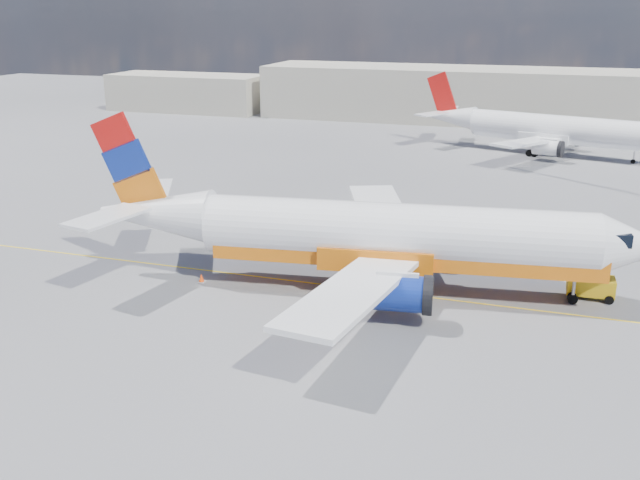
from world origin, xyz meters
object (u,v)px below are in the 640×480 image
(traffic_cone, at_px, (201,278))
(gse_tug, at_px, (589,283))
(second_jet, at_px, (547,129))
(main_jet, at_px, (377,235))

(traffic_cone, bearing_deg, gse_tug, 11.96)
(second_jet, relative_size, gse_tug, 10.78)
(main_jet, bearing_deg, gse_tug, 5.33)
(main_jet, bearing_deg, second_jet, 71.95)
(main_jet, relative_size, gse_tug, 12.76)
(second_jet, distance_m, traffic_cone, 54.39)
(gse_tug, xyz_separation_m, traffic_cone, (-23.90, -5.06, -0.66))
(main_jet, height_order, second_jet, main_jet)
(second_jet, distance_m, gse_tug, 45.53)
(gse_tug, distance_m, traffic_cone, 24.44)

